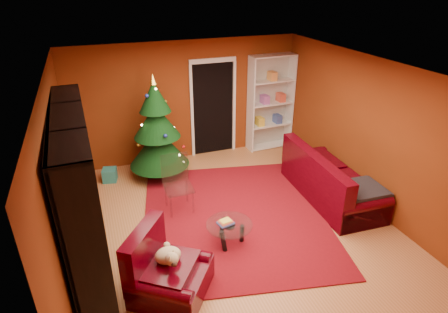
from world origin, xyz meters
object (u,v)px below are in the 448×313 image
object	(u,v)px
sofa	(333,175)
coffee_table	(229,234)
white_bookshelf	(271,103)
dog	(168,255)
media_unit	(80,192)
armchair	(171,270)
rug	(234,216)
christmas_tree	(157,129)
gift_box_teal	(110,175)
gift_box_red	(143,161)
gift_box_green	(164,167)
acrylic_chair	(179,188)

from	to	relation	value
sofa	coffee_table	bearing A→B (deg)	107.98
sofa	coffee_table	size ratio (longest dim) A/B	3.05
coffee_table	sofa	bearing A→B (deg)	15.11
white_bookshelf	dog	distance (m)	4.97
media_unit	sofa	distance (m)	4.35
armchair	coffee_table	xyz separation A→B (m)	(1.06, 0.68, -0.19)
rug	dog	distance (m)	1.97
christmas_tree	gift_box_teal	xyz separation A→B (m)	(-1.01, 0.12, -0.91)
media_unit	white_bookshelf	size ratio (longest dim) A/B	1.29
gift_box_red	sofa	xyz separation A→B (m)	(3.11, -2.50, 0.36)
gift_box_green	sofa	size ratio (longest dim) A/B	0.11
rug	acrylic_chair	world-z (taller)	acrylic_chair
media_unit	christmas_tree	world-z (taller)	media_unit
rug	coffee_table	world-z (taller)	coffee_table
white_bookshelf	armchair	bearing A→B (deg)	-132.87
dog	christmas_tree	bearing A→B (deg)	26.90
coffee_table	media_unit	bearing A→B (deg)	168.04
gift_box_green	dog	xyz separation A→B (m)	(-0.62, -3.29, 0.45)
armchair	dog	xyz separation A→B (m)	(-0.01, 0.07, 0.19)
christmas_tree	gift_box_green	world-z (taller)	christmas_tree
christmas_tree	dog	size ratio (longest dim) A/B	5.38
sofa	gift_box_teal	bearing A→B (deg)	64.60
gift_box_green	acrylic_chair	bearing A→B (deg)	-91.69
rug	media_unit	xyz separation A→B (m)	(-2.36, -0.22, 1.11)
rug	gift_box_green	bearing A→B (deg)	111.29
rug	gift_box_red	bearing A→B (deg)	115.47
rug	dog	size ratio (longest dim) A/B	8.95
dog	coffee_table	size ratio (longest dim) A/B	0.56
dog	media_unit	bearing A→B (deg)	78.68
coffee_table	dog	bearing A→B (deg)	-150.55
rug	coffee_table	xyz separation A→B (m)	(-0.34, -0.65, 0.18)
gift_box_teal	coffee_table	world-z (taller)	coffee_table
gift_box_green	armchair	distance (m)	3.42
white_bookshelf	sofa	xyz separation A→B (m)	(0.07, -2.48, -0.63)
white_bookshelf	coffee_table	size ratio (longest dim) A/B	3.15
armchair	coffee_table	distance (m)	1.27
gift_box_green	dog	world-z (taller)	dog
white_bookshelf	christmas_tree	bearing A→B (deg)	-171.06
armchair	acrylic_chair	world-z (taller)	acrylic_chair
christmas_tree	media_unit	bearing A→B (deg)	-124.46
gift_box_teal	acrylic_chair	world-z (taller)	acrylic_chair
gift_box_green	sofa	distance (m)	3.44
christmas_tree	dog	xyz separation A→B (m)	(-0.51, -3.17, -0.47)
gift_box_red	armchair	distance (m)	3.80
gift_box_teal	dog	world-z (taller)	dog
armchair	coffee_table	bearing A→B (deg)	-21.42
gift_box_red	coffee_table	world-z (taller)	coffee_table
christmas_tree	armchair	xyz separation A→B (m)	(-0.50, -3.24, -0.66)
gift_box_red	armchair	bearing A→B (deg)	-93.40
gift_box_green	white_bookshelf	world-z (taller)	white_bookshelf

